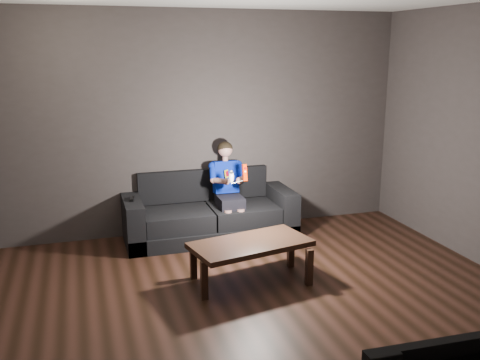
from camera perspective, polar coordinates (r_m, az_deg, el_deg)
name	(u,v)px	position (r m, az deg, el deg)	size (l,w,h in m)	color
floor	(276,320)	(4.70, 3.91, -14.72)	(5.00, 5.00, 0.00)	black
back_wall	(206,123)	(6.58, -3.69, 6.06)	(5.00, 0.04, 2.70)	#37302F
sofa	(209,216)	(6.54, -3.37, -3.83)	(2.03, 0.88, 0.79)	black
child	(228,182)	(6.43, -1.32, -0.22)	(0.44, 0.54, 1.07)	black
wii_remote_red	(245,173)	(6.02, 0.50, 0.80)	(0.05, 0.07, 0.19)	#BF2200
nunchuk_white	(231,177)	(5.99, -0.93, 0.35)	(0.08, 0.10, 0.15)	silver
wii_remote_black	(132,199)	(6.23, -11.45, -1.98)	(0.06, 0.16, 0.03)	black
coffee_table	(251,247)	(5.24, 1.14, -7.17)	(1.24, 0.80, 0.42)	black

